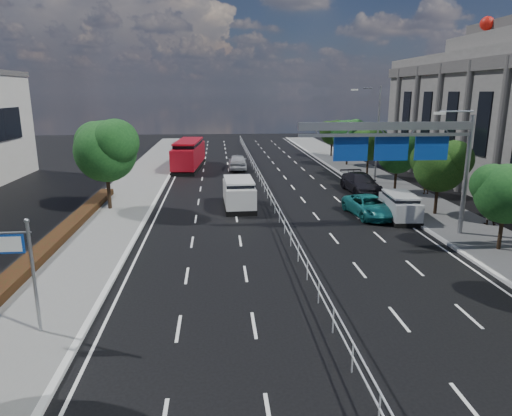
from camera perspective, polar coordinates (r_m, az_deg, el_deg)
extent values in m
plane|color=black|center=(18.04, 8.91, -13.90)|extent=(160.00, 160.00, 0.00)
cube|color=slate|center=(19.07, -28.17, -13.68)|extent=(5.00, 140.00, 0.14)
cube|color=silver|center=(18.23, -20.72, -14.15)|extent=(0.25, 140.00, 0.15)
cube|color=silver|center=(38.84, 1.18, 3.22)|extent=(0.05, 85.00, 0.05)
cube|color=silver|center=(38.93, 1.17, 2.57)|extent=(0.05, 85.00, 0.05)
cube|color=black|center=(23.83, -27.64, -7.31)|extent=(1.00, 36.00, 0.44)
cylinder|color=gray|center=(17.88, -25.97, -8.11)|extent=(0.12, 0.12, 4.20)
sphere|color=gray|center=(17.23, -26.74, -1.46)|extent=(0.18, 0.18, 0.18)
cylinder|color=gray|center=(17.54, -28.27, -2.73)|extent=(1.30, 0.07, 0.07)
cube|color=navy|center=(17.77, -29.00, -3.97)|extent=(1.35, 0.06, 0.68)
cube|color=white|center=(17.80, -28.96, -3.94)|extent=(1.20, 0.01, 0.54)
cube|color=white|center=(17.74, -29.05, -4.01)|extent=(1.20, 0.01, 0.54)
cylinder|color=gray|center=(29.72, 24.76, 3.56)|extent=(0.28, 0.28, 7.20)
cube|color=gray|center=(27.23, 16.10, 9.82)|extent=(10.20, 0.25, 0.45)
cube|color=gray|center=(27.27, 16.03, 8.78)|extent=(10.20, 0.18, 0.18)
cylinder|color=gray|center=(28.85, 23.80, 11.00)|extent=(2.00, 0.10, 0.10)
cube|color=silver|center=(28.39, 21.97, 10.94)|extent=(0.60, 0.25, 0.15)
cube|color=navy|center=(28.62, 21.08, 7.00)|extent=(2.00, 0.08, 1.40)
cube|color=white|center=(28.66, 21.03, 7.02)|extent=(1.80, 0.02, 1.20)
cube|color=navy|center=(27.66, 16.56, 7.14)|extent=(2.00, 0.08, 1.40)
cube|color=white|center=(27.71, 16.53, 7.15)|extent=(1.80, 0.02, 1.20)
cube|color=navy|center=(26.88, 11.75, 7.24)|extent=(2.00, 0.08, 1.40)
cube|color=white|center=(26.93, 11.72, 7.25)|extent=(1.80, 0.02, 1.20)
cylinder|color=gray|center=(44.16, 14.95, 8.68)|extent=(0.16, 0.16, 9.00)
cylinder|color=gray|center=(43.59, 13.79, 14.35)|extent=(0.10, 2.40, 0.10)
cube|color=silver|center=(43.23, 12.22, 14.24)|extent=(0.60, 0.25, 0.15)
cube|color=#4C4947|center=(42.91, 25.36, 15.85)|extent=(0.40, 36.00, 1.00)
sphere|color=#B2140C|center=(43.63, 26.92, 19.88)|extent=(1.10, 1.10, 1.10)
cylinder|color=black|center=(34.99, -17.96, 2.53)|extent=(0.28, 0.28, 3.50)
sphere|color=#133D17|center=(34.58, -18.29, 6.74)|extent=(4.40, 4.40, 4.40)
sphere|color=#133D17|center=(33.67, -17.16, 7.84)|extent=(3.30, 3.30, 3.30)
sphere|color=#133D17|center=(35.34, -19.34, 7.72)|extent=(3.08, 3.08, 3.08)
cylinder|color=black|center=(28.02, 28.30, -2.27)|extent=(0.21, 0.21, 2.60)
sphere|color=#133D17|center=(27.59, 28.77, 1.56)|extent=(3.20, 3.20, 3.20)
sphere|color=#133D17|center=(27.61, 27.36, 2.62)|extent=(2.24, 2.24, 2.24)
cylinder|color=black|center=(34.30, 21.63, 1.39)|extent=(0.22, 0.22, 2.80)
sphere|color=black|center=(33.93, 21.95, 4.80)|extent=(3.50, 3.50, 3.50)
sphere|color=black|center=(33.71, 23.50, 5.57)|extent=(2.62, 2.62, 2.62)
sphere|color=black|center=(34.06, 20.70, 5.72)|extent=(2.45, 2.45, 2.45)
cylinder|color=black|center=(41.01, 17.05, 3.68)|extent=(0.22, 0.22, 2.70)
sphere|color=#133D17|center=(40.71, 17.26, 6.45)|extent=(3.30, 3.30, 3.30)
sphere|color=#133D17|center=(40.44, 18.45, 7.08)|extent=(2.48, 2.48, 2.47)
sphere|color=#133D17|center=(40.90, 16.29, 7.16)|extent=(2.31, 2.31, 2.31)
cylinder|color=black|center=(47.95, 13.77, 5.34)|extent=(0.21, 0.21, 2.65)
sphere|color=black|center=(47.70, 13.91, 7.66)|extent=(3.20, 3.20, 3.20)
sphere|color=black|center=(47.40, 14.87, 8.21)|extent=(2.40, 2.40, 2.40)
sphere|color=black|center=(47.93, 13.11, 8.25)|extent=(2.24, 2.24, 2.24)
cylinder|color=black|center=(55.02, 11.32, 6.69)|extent=(0.23, 0.23, 2.85)
sphere|color=#133D17|center=(54.79, 11.42, 8.87)|extent=(3.60, 3.60, 3.60)
sphere|color=#133D17|center=(54.43, 12.35, 9.39)|extent=(2.70, 2.70, 2.70)
sphere|color=#133D17|center=(55.10, 10.65, 9.41)|extent=(2.52, 2.52, 2.52)
cylinder|color=black|center=(62.22, 9.41, 7.51)|extent=(0.21, 0.21, 2.60)
sphere|color=black|center=(62.03, 9.48, 9.28)|extent=(3.10, 3.10, 3.10)
sphere|color=black|center=(61.69, 10.17, 9.71)|extent=(2.32, 2.33, 2.32)
sphere|color=black|center=(62.31, 8.90, 9.71)|extent=(2.17, 2.17, 2.17)
cube|color=black|center=(34.36, -2.15, 0.34)|extent=(2.35, 5.14, 0.36)
cube|color=silver|center=(34.16, -2.16, 1.77)|extent=(2.30, 5.04, 1.50)
cube|color=black|center=(34.00, -2.17, 3.00)|extent=(2.09, 3.64, 0.66)
cube|color=silver|center=(33.94, -2.18, 3.55)|extent=(2.18, 3.94, 0.13)
cylinder|color=black|center=(32.67, -3.50, -0.07)|extent=(0.34, 0.76, 0.75)
cylinder|color=black|center=(32.81, -0.35, 0.02)|extent=(0.34, 0.76, 0.75)
cylinder|color=black|center=(35.85, -3.80, 1.23)|extent=(0.34, 0.76, 0.75)
cylinder|color=black|center=(35.98, -0.93, 1.31)|extent=(0.34, 0.76, 0.75)
cube|color=black|center=(52.81, -8.34, 5.11)|extent=(3.44, 10.82, 0.32)
cube|color=maroon|center=(52.62, -8.39, 6.58)|extent=(3.38, 10.61, 2.16)
cube|color=black|center=(52.48, -8.43, 7.75)|extent=(2.93, 7.68, 0.95)
cube|color=maroon|center=(52.43, -8.45, 8.27)|extent=(3.08, 8.31, 0.19)
cylinder|color=black|center=(49.60, -10.11, 4.65)|extent=(0.33, 0.68, 0.66)
cylinder|color=black|center=(49.28, -7.71, 4.68)|extent=(0.33, 0.68, 0.66)
cylinder|color=black|center=(56.31, -8.90, 5.83)|extent=(0.33, 0.68, 0.66)
cylinder|color=black|center=(56.02, -6.78, 5.86)|extent=(0.33, 0.68, 0.66)
imported|color=#A9ABB0|center=(51.40, -2.33, 5.79)|extent=(2.16, 5.10, 1.72)
imported|color=black|center=(66.67, -8.14, 7.57)|extent=(1.94, 4.92, 1.59)
cube|color=black|center=(32.75, 17.43, -1.08)|extent=(2.15, 4.43, 0.29)
cube|color=#9FA1A6|center=(32.58, 17.52, 0.12)|extent=(2.11, 4.35, 1.22)
cube|color=black|center=(32.44, 17.60, 1.17)|extent=(1.88, 3.16, 0.54)
cube|color=#9FA1A6|center=(32.38, 17.64, 1.63)|extent=(1.97, 3.42, 0.11)
cylinder|color=black|center=(31.21, 16.90, -1.50)|extent=(0.30, 0.62, 0.61)
cylinder|color=black|center=(31.69, 19.50, -1.47)|extent=(0.30, 0.62, 0.61)
cylinder|color=black|center=(33.78, 15.53, -0.21)|extent=(0.30, 0.62, 0.61)
cylinder|color=black|center=(34.23, 17.96, -0.21)|extent=(0.30, 0.62, 0.61)
imported|color=#19706F|center=(32.81, 14.00, 0.21)|extent=(2.93, 5.37, 1.43)
imported|color=black|center=(40.54, 12.95, 3.07)|extent=(2.61, 5.77, 1.64)
imported|color=gray|center=(40.83, 20.53, 2.92)|extent=(0.72, 0.54, 1.81)
imported|color=gray|center=(33.00, 27.19, -0.25)|extent=(1.15, 1.08, 1.88)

